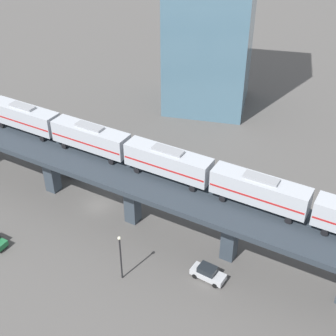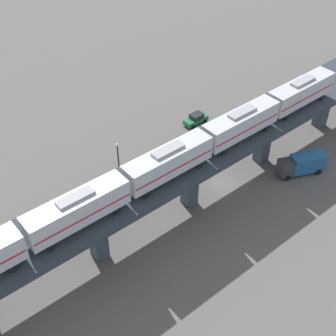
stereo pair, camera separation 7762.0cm
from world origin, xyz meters
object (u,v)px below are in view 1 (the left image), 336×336
at_px(street_car_silver, 208,273).
at_px(street_lamp, 121,254).
at_px(subway_train, 168,161).
at_px(delivery_truck, 66,158).
at_px(office_tower, 211,18).

xyz_separation_m(street_car_silver, street_lamp, (2.37, -10.50, 3.17)).
distance_m(subway_train, street_car_silver, 15.07).
xyz_separation_m(delivery_truck, office_tower, (-29.44, 19.17, 16.24)).
bearing_deg(street_lamp, delivery_truck, -142.19).
bearing_deg(street_car_silver, office_tower, -170.51).
bearing_deg(street_car_silver, subway_train, -140.17).
bearing_deg(delivery_truck, street_lamp, 37.81).
bearing_deg(street_car_silver, street_lamp, -77.26).
relative_size(street_car_silver, delivery_truck, 0.68).
distance_m(subway_train, office_tower, 40.77).
xyz_separation_m(subway_train, office_tower, (-40.17, -1.00, 6.92)).
height_order(delivery_truck, office_tower, office_tower).
distance_m(delivery_truck, office_tower, 38.70).
height_order(subway_train, street_lamp, subway_train).
xyz_separation_m(street_lamp, office_tower, (-51.11, 2.36, 13.89)).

